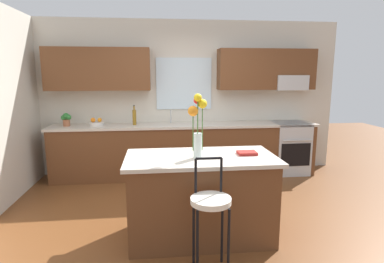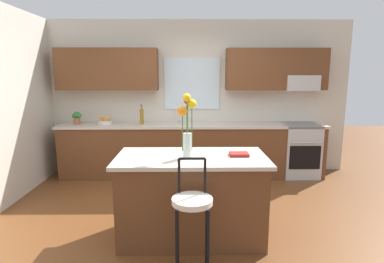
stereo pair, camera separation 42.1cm
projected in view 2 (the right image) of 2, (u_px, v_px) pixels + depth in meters
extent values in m
plane|color=brown|center=(194.00, 218.00, 3.93)|extent=(14.00, 14.00, 0.00)
cube|color=beige|center=(192.00, 97.00, 5.71)|extent=(5.60, 0.12, 2.70)
cube|color=brown|center=(108.00, 69.00, 5.37)|extent=(1.71, 0.34, 0.70)
cube|color=brown|center=(276.00, 69.00, 5.41)|extent=(1.71, 0.34, 0.70)
cube|color=silver|center=(192.00, 84.00, 5.59)|extent=(0.98, 0.03, 0.90)
cube|color=#B7BABC|center=(301.00, 83.00, 5.42)|extent=(0.56, 0.36, 0.26)
cube|color=brown|center=(192.00, 151.00, 5.52)|extent=(4.50, 0.60, 0.88)
cube|color=beige|center=(192.00, 125.00, 5.43)|extent=(4.56, 0.64, 0.04)
cube|color=#B7BABC|center=(178.00, 128.00, 5.44)|extent=(0.54, 0.38, 0.11)
cylinder|color=#B7BABC|center=(178.00, 116.00, 5.56)|extent=(0.02, 0.02, 0.22)
cylinder|color=#B7BABC|center=(178.00, 111.00, 5.49)|extent=(0.02, 0.12, 0.02)
cube|color=#B7BABC|center=(299.00, 150.00, 5.52)|extent=(0.60, 0.60, 0.92)
cube|color=black|center=(305.00, 157.00, 5.24)|extent=(0.52, 0.02, 0.40)
cylinder|color=#B7BABC|center=(307.00, 143.00, 5.16)|extent=(0.50, 0.02, 0.02)
cube|color=brown|center=(191.00, 199.00, 3.40)|extent=(1.51, 0.74, 0.88)
cube|color=beige|center=(191.00, 158.00, 3.32)|extent=(1.59, 0.82, 0.04)
cylinder|color=black|center=(177.00, 247.00, 2.67)|extent=(0.02, 0.02, 0.66)
cylinder|color=black|center=(208.00, 247.00, 2.67)|extent=(0.02, 0.02, 0.66)
cylinder|color=black|center=(178.00, 231.00, 2.93)|extent=(0.02, 0.02, 0.66)
cylinder|color=black|center=(206.00, 231.00, 2.94)|extent=(0.02, 0.02, 0.66)
cylinder|color=silver|center=(192.00, 201.00, 2.74)|extent=(0.36, 0.36, 0.05)
cylinder|color=black|center=(179.00, 176.00, 2.84)|extent=(0.02, 0.02, 0.32)
cylinder|color=black|center=(205.00, 176.00, 2.84)|extent=(0.02, 0.02, 0.32)
cylinder|color=black|center=(192.00, 159.00, 2.81)|extent=(0.23, 0.02, 0.02)
cylinder|color=silver|center=(187.00, 146.00, 3.23)|extent=(0.09, 0.09, 0.26)
cylinder|color=#3D722D|center=(192.00, 127.00, 3.19)|extent=(0.01, 0.01, 0.48)
sphere|color=yellow|center=(192.00, 104.00, 3.15)|extent=(0.09, 0.09, 0.09)
cylinder|color=#3D722D|center=(188.00, 125.00, 3.22)|extent=(0.01, 0.01, 0.52)
sphere|color=red|center=(188.00, 100.00, 3.18)|extent=(0.09, 0.09, 0.09)
cylinder|color=#3D722D|center=(182.00, 131.00, 3.19)|extent=(0.01, 0.01, 0.41)
sphere|color=orange|center=(182.00, 111.00, 3.15)|extent=(0.11, 0.11, 0.11)
cylinder|color=#3D722D|center=(187.00, 125.00, 3.16)|extent=(0.01, 0.01, 0.55)
sphere|color=yellow|center=(187.00, 98.00, 3.11)|extent=(0.08, 0.08, 0.08)
cube|color=maroon|center=(239.00, 154.00, 3.33)|extent=(0.20, 0.15, 0.03)
cylinder|color=silver|center=(105.00, 122.00, 5.41)|extent=(0.24, 0.24, 0.06)
sphere|color=orange|center=(108.00, 119.00, 5.40)|extent=(0.07, 0.07, 0.07)
sphere|color=orange|center=(102.00, 119.00, 5.39)|extent=(0.08, 0.08, 0.08)
cylinder|color=olive|center=(142.00, 117.00, 5.40)|extent=(0.06, 0.06, 0.25)
cylinder|color=olive|center=(141.00, 107.00, 5.37)|extent=(0.03, 0.03, 0.07)
cylinder|color=black|center=(141.00, 105.00, 5.36)|extent=(0.03, 0.03, 0.02)
cylinder|color=#9E5B3D|center=(77.00, 121.00, 5.40)|extent=(0.11, 0.11, 0.11)
sphere|color=#2D7A33|center=(77.00, 114.00, 5.38)|extent=(0.10, 0.10, 0.10)
sphere|color=#2D7A33|center=(75.00, 116.00, 5.39)|extent=(0.09, 0.09, 0.09)
sphere|color=#2D7A33|center=(79.00, 116.00, 5.37)|extent=(0.09, 0.09, 0.09)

